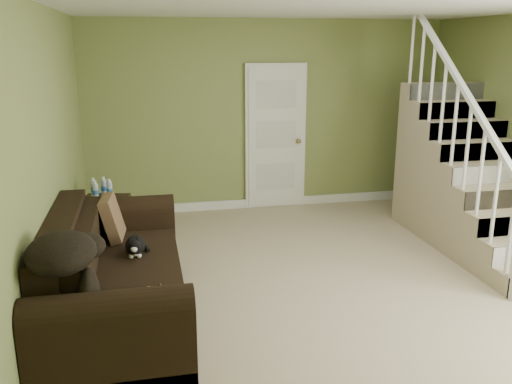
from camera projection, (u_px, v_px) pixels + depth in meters
name	position (u px, v px, depth m)	size (l,w,h in m)	color
floor	(331.00, 286.00, 5.26)	(5.00, 5.50, 0.01)	tan
ceiling	(342.00, 4.00, 4.57)	(5.00, 5.50, 0.01)	white
wall_back	(268.00, 116.00, 7.51)	(5.00, 0.04, 2.60)	olive
wall_left	(46.00, 167.00, 4.43)	(0.04, 5.50, 2.60)	olive
baseboard_back	(268.00, 202.00, 7.82)	(5.00, 0.04, 0.12)	white
baseboard_left	(64.00, 304.00, 4.76)	(0.04, 5.50, 0.12)	white
door	(276.00, 137.00, 7.57)	(0.86, 0.12, 2.02)	white
staircase	(466.00, 187.00, 6.40)	(1.00, 2.51, 2.82)	tan
sofa	(112.00, 287.00, 4.41)	(1.04, 2.41, 0.95)	black
side_table	(106.00, 223.00, 6.13)	(0.58, 0.58, 0.82)	black
cat	(135.00, 246.00, 4.65)	(0.21, 0.45, 0.22)	black
banana	(155.00, 291.00, 3.92)	(0.05, 0.19, 0.05)	gold
throw_pillow	(112.00, 218.00, 4.99)	(0.10, 0.40, 0.40)	#462D1C
throw_blanket	(61.00, 253.00, 3.45)	(0.44, 0.57, 0.24)	black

